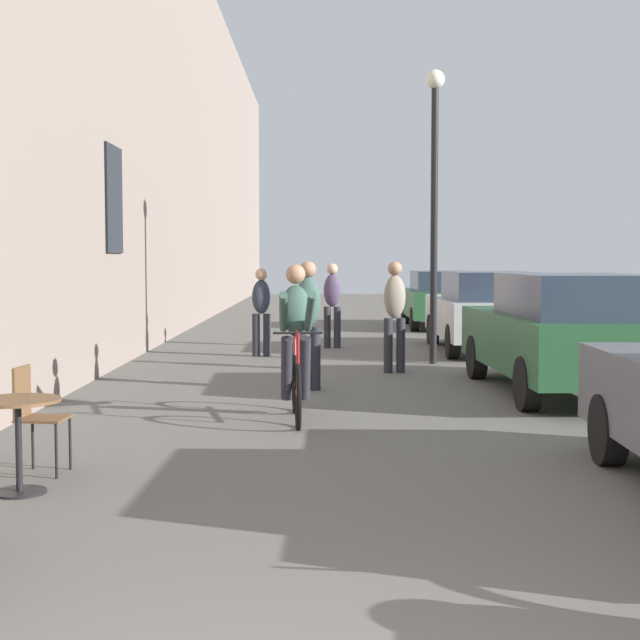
% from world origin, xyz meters
% --- Properties ---
extents(building_facade_left, '(0.54, 68.00, 9.98)m').
position_xyz_m(building_facade_left, '(-3.45, 14.00, 4.99)').
color(building_facade_left, gray).
rests_on(building_facade_left, ground_plane).
extents(cafe_table_mid, '(0.64, 0.64, 0.72)m').
position_xyz_m(cafe_table_mid, '(-2.18, 4.30, 0.52)').
color(cafe_table_mid, black).
rests_on(cafe_table_mid, ground_plane).
extents(cafe_chair_mid_toward_street, '(0.41, 0.41, 0.89)m').
position_xyz_m(cafe_chair_mid_toward_street, '(-2.25, 4.94, 0.52)').
color(cafe_chair_mid_toward_street, black).
rests_on(cafe_chair_mid_toward_street, ground_plane).
extents(cyclist_on_bicycle, '(0.52, 1.76, 1.74)m').
position_xyz_m(cyclist_on_bicycle, '(-0.17, 7.61, 0.81)').
color(cyclist_on_bicycle, black).
rests_on(cyclist_on_bicycle, ground_plane).
extents(pedestrian_near, '(0.37, 0.29, 1.74)m').
position_xyz_m(pedestrian_near, '(-0.07, 9.82, 0.98)').
color(pedestrian_near, '#26262D').
rests_on(pedestrian_near, ground_plane).
extents(pedestrian_mid, '(0.38, 0.29, 1.73)m').
position_xyz_m(pedestrian_mid, '(1.25, 11.74, 0.98)').
color(pedestrian_mid, '#26262D').
rests_on(pedestrian_mid, ground_plane).
extents(pedestrian_far, '(0.37, 0.29, 1.60)m').
position_xyz_m(pedestrian_far, '(-0.96, 14.17, 0.90)').
color(pedestrian_far, '#26262D').
rests_on(pedestrian_far, ground_plane).
extents(pedestrian_furthest, '(0.35, 0.26, 1.68)m').
position_xyz_m(pedestrian_furthest, '(0.34, 15.76, 0.95)').
color(pedestrian_furthest, '#26262D').
rests_on(pedestrian_furthest, ground_plane).
extents(street_lamp, '(0.32, 0.32, 4.90)m').
position_xyz_m(street_lamp, '(2.01, 13.01, 3.11)').
color(street_lamp, black).
rests_on(street_lamp, ground_plane).
extents(parked_car_second, '(2.00, 4.50, 1.58)m').
position_xyz_m(parked_car_second, '(3.30, 9.45, 0.82)').
color(parked_car_second, '#23512D').
rests_on(parked_car_second, ground_plane).
extents(parked_car_third, '(1.82, 4.30, 1.53)m').
position_xyz_m(parked_car_third, '(3.24, 15.00, 0.79)').
color(parked_car_third, '#B7B7BC').
rests_on(parked_car_third, ground_plane).
extents(parked_car_fourth, '(1.76, 4.12, 1.46)m').
position_xyz_m(parked_car_fourth, '(3.19, 21.22, 0.76)').
color(parked_car_fourth, '#23512D').
rests_on(parked_car_fourth, ground_plane).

